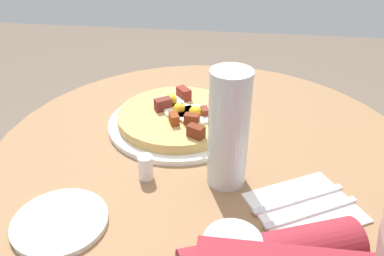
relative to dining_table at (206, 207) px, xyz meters
The scene contains 9 objects.
dining_table is the anchor object (origin of this frame).
pizza_plate 0.21m from the dining_table, 132.98° to the left, with size 0.32×0.32×0.01m, color white.
breakfast_pizza 0.22m from the dining_table, 132.32° to the left, with size 0.27×0.27×0.05m.
bread_plate 0.37m from the dining_table, 130.49° to the right, with size 0.15×0.15×0.01m, color silver.
napkin 0.30m from the dining_table, 41.79° to the right, with size 0.17×0.14×0.00m, color white.
fork 0.31m from the dining_table, 43.07° to the right, with size 0.18×0.01×0.01m, color silver.
knife 0.29m from the dining_table, 40.32° to the right, with size 0.18×0.01×0.01m, color silver.
water_bottle 0.30m from the dining_table, 66.62° to the right, with size 0.07×0.07×0.22m, color silver.
salt_shaker 0.25m from the dining_table, 131.81° to the right, with size 0.03×0.03×0.05m, color white.
Camera 1 is at (0.06, -0.69, 1.18)m, focal length 37.05 mm.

